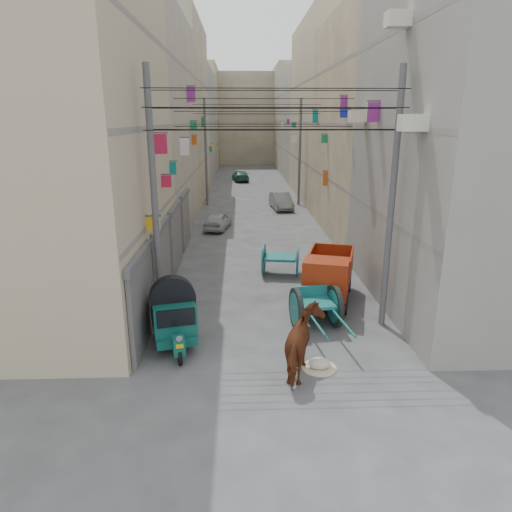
{
  "coord_description": "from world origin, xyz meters",
  "views": [
    {
      "loc": [
        -1.04,
        -7.64,
        6.49
      ],
      "look_at": [
        -0.54,
        6.5,
        2.24
      ],
      "focal_mm": 32.0,
      "sensor_mm": 36.0,
      "label": 1
    }
  ],
  "objects_px": {
    "mini_truck": "(328,280)",
    "auto_rickshaw": "(174,315)",
    "distant_car_green": "(240,176)",
    "tonga_cart": "(316,307)",
    "horse": "(305,344)",
    "feed_sack": "(319,363)",
    "distant_car_grey": "(281,201)",
    "second_cart": "(281,259)",
    "distant_car_white": "(218,221)"
  },
  "relations": [
    {
      "from": "feed_sack",
      "to": "horse",
      "type": "distance_m",
      "value": 0.91
    },
    {
      "from": "tonga_cart",
      "to": "second_cart",
      "type": "distance_m",
      "value": 5.3
    },
    {
      "from": "horse",
      "to": "distant_car_green",
      "type": "xyz_separation_m",
      "value": [
        -1.56,
        39.49,
        -0.32
      ]
    },
    {
      "from": "horse",
      "to": "distant_car_white",
      "type": "distance_m",
      "value": 17.04
    },
    {
      "from": "horse",
      "to": "mini_truck",
      "type": "bearing_deg",
      "value": -94.34
    },
    {
      "from": "distant_car_white",
      "to": "distant_car_grey",
      "type": "distance_m",
      "value": 7.83
    },
    {
      "from": "mini_truck",
      "to": "auto_rickshaw",
      "type": "bearing_deg",
      "value": -133.92
    },
    {
      "from": "auto_rickshaw",
      "to": "feed_sack",
      "type": "relative_size",
      "value": 4.12
    },
    {
      "from": "auto_rickshaw",
      "to": "distant_car_grey",
      "type": "relative_size",
      "value": 0.65
    },
    {
      "from": "tonga_cart",
      "to": "feed_sack",
      "type": "xyz_separation_m",
      "value": [
        -0.29,
        -2.51,
        -0.57
      ]
    },
    {
      "from": "second_cart",
      "to": "horse",
      "type": "xyz_separation_m",
      "value": [
        -0.08,
        -8.05,
        0.15
      ]
    },
    {
      "from": "tonga_cart",
      "to": "distant_car_grey",
      "type": "relative_size",
      "value": 0.86
    },
    {
      "from": "mini_truck",
      "to": "feed_sack",
      "type": "relative_size",
      "value": 6.36
    },
    {
      "from": "horse",
      "to": "distant_car_white",
      "type": "xyz_separation_m",
      "value": [
        -3.01,
        16.77,
        -0.35
      ]
    },
    {
      "from": "second_cart",
      "to": "distant_car_grey",
      "type": "relative_size",
      "value": 0.47
    },
    {
      "from": "second_cart",
      "to": "distant_car_grey",
      "type": "height_order",
      "value": "second_cart"
    },
    {
      "from": "tonga_cart",
      "to": "mini_truck",
      "type": "relative_size",
      "value": 0.85
    },
    {
      "from": "auto_rickshaw",
      "to": "feed_sack",
      "type": "height_order",
      "value": "auto_rickshaw"
    },
    {
      "from": "auto_rickshaw",
      "to": "second_cart",
      "type": "bearing_deg",
      "value": 45.63
    },
    {
      "from": "feed_sack",
      "to": "tonga_cart",
      "type": "bearing_deg",
      "value": 83.44
    },
    {
      "from": "auto_rickshaw",
      "to": "distant_car_green",
      "type": "bearing_deg",
      "value": 73.05
    },
    {
      "from": "auto_rickshaw",
      "to": "mini_truck",
      "type": "distance_m",
      "value": 5.89
    },
    {
      "from": "mini_truck",
      "to": "distant_car_white",
      "type": "height_order",
      "value": "mini_truck"
    },
    {
      "from": "horse",
      "to": "distant_car_white",
      "type": "relative_size",
      "value": 0.67
    },
    {
      "from": "tonga_cart",
      "to": "distant_car_grey",
      "type": "distance_m",
      "value": 20.43
    },
    {
      "from": "auto_rickshaw",
      "to": "distant_car_grey",
      "type": "height_order",
      "value": "auto_rickshaw"
    },
    {
      "from": "auto_rickshaw",
      "to": "distant_car_white",
      "type": "xyz_separation_m",
      "value": [
        0.63,
        15.0,
        -0.44
      ]
    },
    {
      "from": "mini_truck",
      "to": "tonga_cart",
      "type": "bearing_deg",
      "value": -94.73
    },
    {
      "from": "tonga_cart",
      "to": "distant_car_white",
      "type": "xyz_separation_m",
      "value": [
        -3.76,
        13.97,
        -0.19
      ]
    },
    {
      "from": "distant_car_grey",
      "to": "distant_car_green",
      "type": "distance_m",
      "value": 16.55
    },
    {
      "from": "feed_sack",
      "to": "mini_truck",
      "type": "bearing_deg",
      "value": 76.99
    },
    {
      "from": "distant_car_white",
      "to": "distant_car_green",
      "type": "height_order",
      "value": "distant_car_green"
    },
    {
      "from": "auto_rickshaw",
      "to": "feed_sack",
      "type": "distance_m",
      "value": 4.43
    },
    {
      "from": "auto_rickshaw",
      "to": "horse",
      "type": "bearing_deg",
      "value": -39.78
    },
    {
      "from": "tonga_cart",
      "to": "horse",
      "type": "bearing_deg",
      "value": -113.25
    },
    {
      "from": "tonga_cart",
      "to": "mini_truck",
      "type": "xyz_separation_m",
      "value": [
        0.73,
        1.89,
        0.21
      ]
    },
    {
      "from": "feed_sack",
      "to": "distant_car_grey",
      "type": "bearing_deg",
      "value": 87.55
    },
    {
      "from": "tonga_cart",
      "to": "distant_car_green",
      "type": "bearing_deg",
      "value": 85.39
    },
    {
      "from": "distant_car_white",
      "to": "distant_car_grey",
      "type": "xyz_separation_m",
      "value": [
        4.45,
        6.45,
        0.08
      ]
    },
    {
      "from": "distant_car_grey",
      "to": "tonga_cart",
      "type": "bearing_deg",
      "value": -97.95
    },
    {
      "from": "second_cart",
      "to": "distant_car_white",
      "type": "xyz_separation_m",
      "value": [
        -3.09,
        8.72,
        -0.19
      ]
    },
    {
      "from": "auto_rickshaw",
      "to": "distant_car_white",
      "type": "relative_size",
      "value": 0.78
    },
    {
      "from": "tonga_cart",
      "to": "distant_car_green",
      "type": "distance_m",
      "value": 36.76
    },
    {
      "from": "mini_truck",
      "to": "horse",
      "type": "distance_m",
      "value": 4.92
    },
    {
      "from": "distant_car_grey",
      "to": "second_cart",
      "type": "bearing_deg",
      "value": -101.15
    },
    {
      "from": "auto_rickshaw",
      "to": "horse",
      "type": "height_order",
      "value": "horse"
    },
    {
      "from": "feed_sack",
      "to": "horse",
      "type": "xyz_separation_m",
      "value": [
        -0.46,
        -0.28,
        0.73
      ]
    },
    {
      "from": "feed_sack",
      "to": "distant_car_grey",
      "type": "xyz_separation_m",
      "value": [
        0.98,
        22.93,
        0.46
      ]
    },
    {
      "from": "distant_car_white",
      "to": "distant_car_green",
      "type": "relative_size",
      "value": 0.81
    },
    {
      "from": "distant_car_green",
      "to": "mini_truck",
      "type": "bearing_deg",
      "value": 87.9
    }
  ]
}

